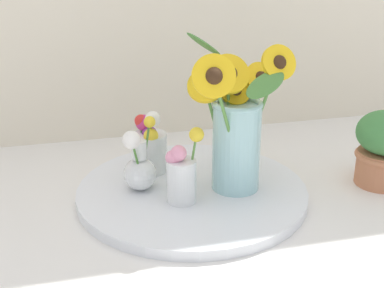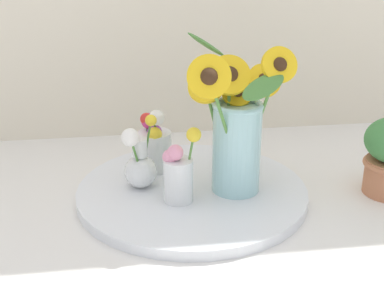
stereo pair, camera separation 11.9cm
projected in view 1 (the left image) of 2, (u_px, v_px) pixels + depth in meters
ground_plane at (186, 202)px, 1.21m from camera, size 6.00×6.00×0.00m
serving_tray at (192, 192)px, 1.23m from camera, size 0.53×0.53×0.02m
mason_jar_sunflowers at (235, 128)px, 1.18m from camera, size 0.25×0.24×0.36m
vase_small_center at (181, 174)px, 1.14m from camera, size 0.08×0.06×0.17m
vase_bulb_right at (139, 165)px, 1.20m from camera, size 0.08×0.09×0.17m
vase_small_back at (150, 145)px, 1.29m from camera, size 0.08×0.08×0.16m
potted_plant at (384, 147)px, 1.27m from camera, size 0.14×0.14×0.18m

